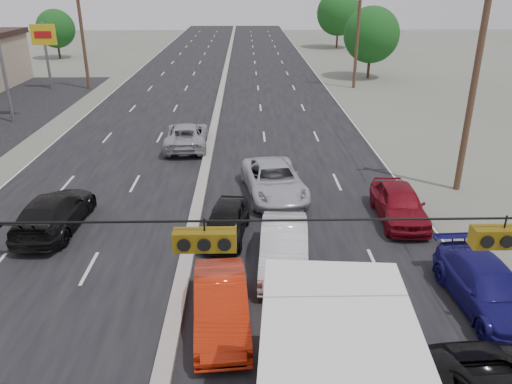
# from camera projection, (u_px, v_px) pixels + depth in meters

# --- Properties ---
(road_surface) EXTENTS (20.00, 160.00, 0.02)m
(road_surface) POSITION_uv_depth(u_px,v_px,m) (217.00, 114.00, 37.98)
(road_surface) COLOR black
(road_surface) RESTS_ON ground
(center_median) EXTENTS (0.50, 160.00, 0.20)m
(center_median) POSITION_uv_depth(u_px,v_px,m) (217.00, 113.00, 37.95)
(center_median) COLOR gray
(center_median) RESTS_ON ground
(utility_pole_left_c) EXTENTS (1.60, 0.30, 10.00)m
(utility_pole_left_c) POSITION_uv_depth(u_px,v_px,m) (82.00, 32.00, 44.94)
(utility_pole_left_c) COLOR #422D1E
(utility_pole_left_c) RESTS_ON ground
(utility_pole_right_b) EXTENTS (1.60, 0.30, 10.00)m
(utility_pole_right_b) POSITION_uv_depth(u_px,v_px,m) (474.00, 84.00, 22.43)
(utility_pole_right_b) COLOR #422D1E
(utility_pole_right_b) RESTS_ON ground
(utility_pole_right_c) EXTENTS (1.60, 0.30, 10.00)m
(utility_pole_right_c) POSITION_uv_depth(u_px,v_px,m) (358.00, 32.00, 45.43)
(utility_pole_right_c) COLOR #422D1E
(utility_pole_right_c) RESTS_ON ground
(traffic_signals) EXTENTS (25.00, 0.30, 0.54)m
(traffic_signals) POSITION_uv_depth(u_px,v_px,m) (199.00, 238.00, 8.26)
(traffic_signals) COLOR black
(traffic_signals) RESTS_ON ground
(pole_sign_far) EXTENTS (2.20, 0.25, 6.00)m
(pole_sign_far) POSITION_uv_depth(u_px,v_px,m) (44.00, 40.00, 45.14)
(pole_sign_far) COLOR slate
(pole_sign_far) RESTS_ON ground
(tree_left_far) EXTENTS (4.80, 4.80, 6.12)m
(tree_left_far) POSITION_uv_depth(u_px,v_px,m) (56.00, 29.00, 63.69)
(tree_left_far) COLOR #382619
(tree_left_far) RESTS_ON ground
(tree_right_mid) EXTENTS (5.60, 5.60, 7.14)m
(tree_right_mid) POSITION_uv_depth(u_px,v_px,m) (371.00, 35.00, 50.38)
(tree_right_mid) COLOR #382619
(tree_right_mid) RESTS_ON ground
(tree_right_far) EXTENTS (6.40, 6.40, 8.16)m
(tree_right_far) POSITION_uv_depth(u_px,v_px,m) (339.00, 13.00, 73.15)
(tree_right_far) COLOR #382619
(tree_right_far) RESTS_ON ground
(red_sedan) EXTENTS (1.86, 4.47, 1.44)m
(red_sedan) POSITION_uv_depth(u_px,v_px,m) (221.00, 306.00, 14.48)
(red_sedan) COLOR red
(red_sedan) RESTS_ON ground
(queue_car_a) EXTENTS (2.05, 4.05, 1.32)m
(queue_car_a) POSITION_uv_depth(u_px,v_px,m) (226.00, 222.00, 19.65)
(queue_car_a) COLOR black
(queue_car_a) RESTS_ON ground
(queue_car_b) EXTENTS (1.99, 4.77, 1.53)m
(queue_car_b) POSITION_uv_depth(u_px,v_px,m) (284.00, 248.00, 17.46)
(queue_car_b) COLOR silver
(queue_car_b) RESTS_ON ground
(queue_car_c) EXTENTS (3.25, 5.79, 1.53)m
(queue_car_c) POSITION_uv_depth(u_px,v_px,m) (274.00, 181.00, 23.35)
(queue_car_c) COLOR #BBBCC3
(queue_car_c) RESTS_ON ground
(queue_car_d) EXTENTS (2.21, 4.93, 1.40)m
(queue_car_d) POSITION_uv_depth(u_px,v_px,m) (488.00, 288.00, 15.33)
(queue_car_d) COLOR navy
(queue_car_d) RESTS_ON ground
(queue_car_e) EXTENTS (1.91, 4.54, 1.53)m
(queue_car_e) POSITION_uv_depth(u_px,v_px,m) (399.00, 204.00, 20.97)
(queue_car_e) COLOR maroon
(queue_car_e) RESTS_ON ground
(oncoming_near) EXTENTS (2.29, 5.24, 1.50)m
(oncoming_near) POSITION_uv_depth(u_px,v_px,m) (54.00, 212.00, 20.22)
(oncoming_near) COLOR black
(oncoming_near) RESTS_ON ground
(oncoming_far) EXTENTS (2.70, 5.45, 1.49)m
(oncoming_far) POSITION_uv_depth(u_px,v_px,m) (186.00, 136.00, 30.22)
(oncoming_far) COLOR #9FA2A6
(oncoming_far) RESTS_ON ground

